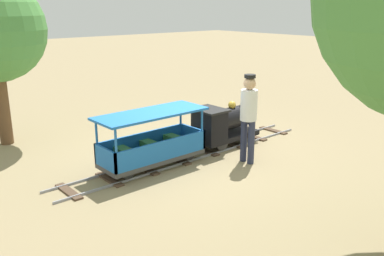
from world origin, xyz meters
name	(u,v)px	position (x,y,z in m)	size (l,w,h in m)	color
ground_plane	(188,157)	(0.00, 0.00, 0.00)	(60.00, 60.00, 0.00)	#8C7A56
track	(191,155)	(0.00, 0.07, 0.02)	(0.71, 5.70, 0.04)	gray
locomotive	(223,123)	(0.00, 0.93, 0.48)	(0.67, 1.45, 1.00)	black
passenger_car	(152,145)	(0.00, -0.83, 0.42)	(0.77, 2.00, 0.97)	#3F3F3F
conductor_person	(249,112)	(0.92, 0.63, 0.96)	(0.30, 0.30, 1.62)	#282D47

